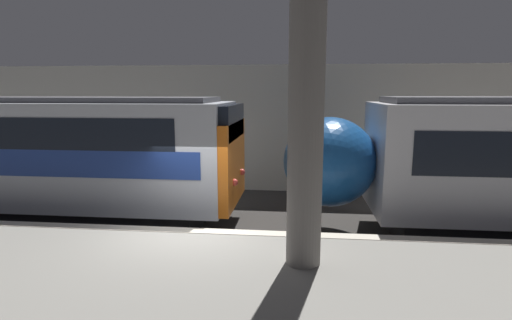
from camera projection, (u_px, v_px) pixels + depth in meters
The scene contains 4 objects.
ground_plane at pixel (194, 270), 8.57m from camera, with size 120.00×120.00×0.00m, color #33302D.
platform at pixel (156, 305), 6.26m from camera, with size 40.00×4.54×0.94m.
station_rear_barrier at pixel (241, 129), 15.19m from camera, with size 50.00×0.15×4.75m.
support_pillar_near at pixel (305, 139), 6.36m from camera, with size 0.57×0.57×4.19m.
Camera 1 is at (2.19, -7.85, 3.78)m, focal length 28.00 mm.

